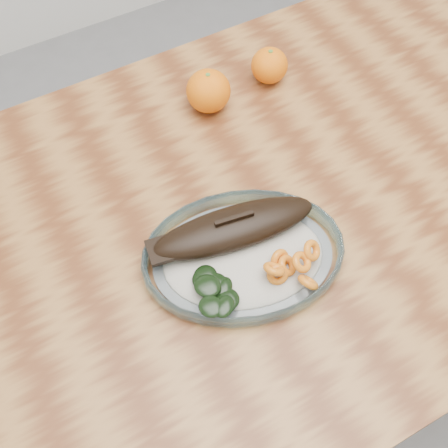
% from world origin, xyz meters
% --- Properties ---
extents(ground, '(3.00, 3.00, 0.00)m').
position_xyz_m(ground, '(0.00, 0.00, 0.00)').
color(ground, slate).
rests_on(ground, ground).
extents(dining_table, '(1.20, 0.80, 0.75)m').
position_xyz_m(dining_table, '(0.00, 0.00, 0.65)').
color(dining_table, '#5E2F16').
rests_on(dining_table, ground).
extents(plated_meal, '(0.68, 0.68, 0.08)m').
position_xyz_m(plated_meal, '(-0.09, -0.07, 0.77)').
color(plated_meal, white).
rests_on(plated_meal, dining_table).
extents(orange_left, '(0.08, 0.08, 0.08)m').
position_xyz_m(orange_left, '(0.01, 0.23, 0.79)').
color(orange_left, '#FF4B05').
rests_on(orange_left, dining_table).
extents(orange_right, '(0.07, 0.07, 0.07)m').
position_xyz_m(orange_right, '(0.14, 0.24, 0.78)').
color(orange_right, '#FF4B05').
rests_on(orange_right, dining_table).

